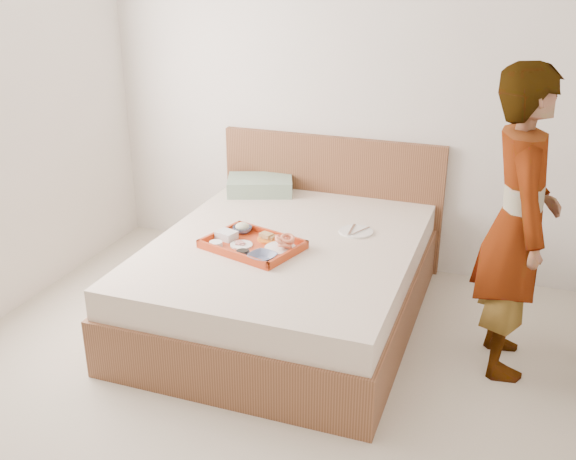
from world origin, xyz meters
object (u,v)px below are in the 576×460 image
at_px(person, 518,224).
at_px(dinner_plate, 356,232).
at_px(bed, 286,280).
at_px(tray, 253,244).

bearing_deg(person, dinner_plate, 59.67).
distance_m(bed, person, 1.45).
height_order(bed, person, person).
bearing_deg(bed, dinner_plate, 37.05).
bearing_deg(person, bed, 76.75).
relative_size(dinner_plate, person, 0.13).
xyz_separation_m(dinner_plate, person, (0.95, -0.34, 0.31)).
xyz_separation_m(bed, tray, (-0.15, -0.16, 0.29)).
relative_size(bed, person, 1.18).
relative_size(tray, person, 0.32).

